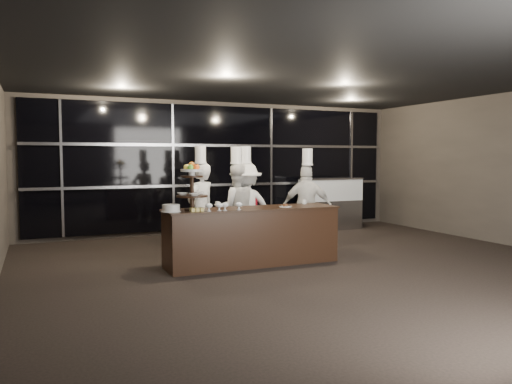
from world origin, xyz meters
name	(u,v)px	position (x,y,z in m)	size (l,w,h in m)	color
room	(344,174)	(0.00, 0.00, 1.50)	(10.00, 10.00, 10.00)	black
window_wall	(224,167)	(0.00, 4.94, 1.50)	(8.60, 0.10, 2.80)	black
buffet_counter	(252,236)	(-0.81, 1.41, 0.47)	(2.84, 0.74, 0.92)	black
display_stand	(192,183)	(-1.81, 1.41, 1.34)	(0.48, 0.48, 0.74)	black
compotes	(223,205)	(-1.38, 1.19, 1.00)	(0.59, 0.11, 0.12)	silver
layer_cake	(171,208)	(-2.15, 1.36, 0.97)	(0.30, 0.30, 0.11)	white
pastry_squares	(197,210)	(-1.78, 1.25, 0.95)	(0.20, 0.13, 0.05)	#DCC96B
small_plate	(285,206)	(-0.26, 1.31, 0.94)	(0.20, 0.20, 0.05)	white
chef_cup	(304,202)	(0.29, 1.66, 0.96)	(0.08, 0.08, 0.07)	white
display_case	(330,201)	(2.49, 4.30, 0.69)	(1.45, 0.63, 1.24)	#A5A5AA
chef_a	(201,208)	(-1.36, 2.39, 0.84)	(0.71, 0.63, 1.93)	silver
chef_b	(236,208)	(-0.69, 2.41, 0.82)	(0.89, 0.76, 1.92)	silver
chef_c	(246,207)	(-0.48, 2.45, 0.83)	(1.12, 0.73, 1.93)	white
chef_d	(307,207)	(0.62, 2.14, 0.82)	(1.00, 0.81, 1.89)	white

